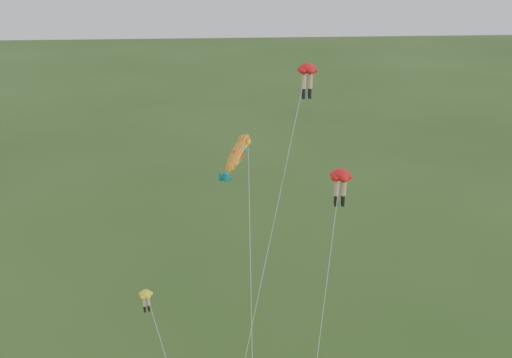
{
  "coord_description": "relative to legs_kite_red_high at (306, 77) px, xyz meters",
  "views": [
    {
      "loc": [
        -1.21,
        -27.09,
        26.16
      ],
      "look_at": [
        1.18,
        6.0,
        12.52
      ],
      "focal_mm": 40.0,
      "sensor_mm": 36.0,
      "label": 1
    }
  ],
  "objects": [
    {
      "name": "legs_kite_yellow",
      "position": [
        -10.06,
        -9.28,
        -10.89
      ],
      "size": [
        2.91,
        3.65,
        8.15
      ],
      "rotation": [
        0.0,
        0.0,
        0.33
      ],
      "color": "yellow",
      "rests_on": "ground"
    },
    {
      "name": "legs_kite_red_mid",
      "position": [
        1.6,
        -4.66,
        -5.53
      ],
      "size": [
        4.01,
        9.67,
        13.4
      ],
      "rotation": [
        0.0,
        0.0,
        -0.08
      ],
      "color": "red",
      "rests_on": "ground"
    },
    {
      "name": "legs_kite_red_high",
      "position": [
        0.0,
        0.0,
        0.0
      ],
      "size": [
        6.13,
        10.41,
        19.05
      ],
      "rotation": [
        0.0,
        0.0,
        0.05
      ],
      "color": "red",
      "rests_on": "ground"
    },
    {
      "name": "fish_kite",
      "position": [
        -4.69,
        -3.29,
        -4.16
      ],
      "size": [
        2.49,
        9.62,
        15.4
      ],
      "rotation": [
        0.66,
        0.0,
        -0.64
      ],
      "color": "yellow",
      "rests_on": "ground"
    }
  ]
}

